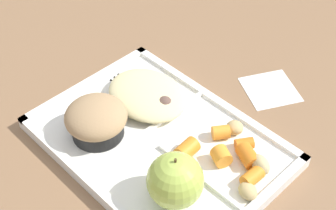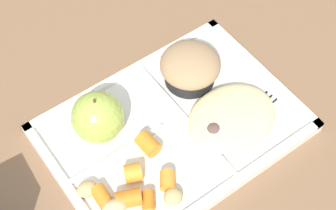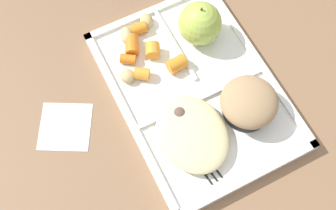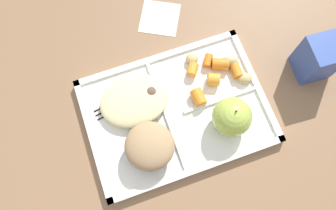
# 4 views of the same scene
# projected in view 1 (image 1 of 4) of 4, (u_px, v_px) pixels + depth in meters

# --- Properties ---
(ground) EXTENTS (6.00, 6.00, 0.00)m
(ground) POSITION_uv_depth(u_px,v_px,m) (159.00, 146.00, 0.79)
(ground) COLOR #846042
(lunch_tray) EXTENTS (0.39, 0.28, 0.02)m
(lunch_tray) POSITION_uv_depth(u_px,v_px,m) (159.00, 143.00, 0.78)
(lunch_tray) COLOR white
(lunch_tray) RESTS_ON ground
(green_apple) EXTENTS (0.08, 0.08, 0.09)m
(green_apple) POSITION_uv_depth(u_px,v_px,m) (175.00, 180.00, 0.67)
(green_apple) COLOR #A8C14C
(green_apple) RESTS_ON lunch_tray
(bran_muffin) EXTENTS (0.10, 0.10, 0.06)m
(bran_muffin) POSITION_uv_depth(u_px,v_px,m) (96.00, 120.00, 0.76)
(bran_muffin) COLOR black
(bran_muffin) RESTS_ON lunch_tray
(carrot_slice_edge) EXTENTS (0.03, 0.04, 0.03)m
(carrot_slice_edge) POSITION_uv_depth(u_px,v_px,m) (221.00, 156.00, 0.73)
(carrot_slice_edge) COLOR orange
(carrot_slice_edge) RESTS_ON lunch_tray
(carrot_slice_diagonal) EXTENTS (0.03, 0.04, 0.02)m
(carrot_slice_diagonal) POSITION_uv_depth(u_px,v_px,m) (221.00, 132.00, 0.77)
(carrot_slice_diagonal) COLOR orange
(carrot_slice_diagonal) RESTS_ON lunch_tray
(carrot_slice_large) EXTENTS (0.04, 0.04, 0.03)m
(carrot_slice_large) POSITION_uv_depth(u_px,v_px,m) (248.00, 156.00, 0.74)
(carrot_slice_large) COLOR orange
(carrot_slice_large) RESTS_ON lunch_tray
(carrot_slice_small) EXTENTS (0.03, 0.03, 0.02)m
(carrot_slice_small) POSITION_uv_depth(u_px,v_px,m) (244.00, 144.00, 0.76)
(carrot_slice_small) COLOR orange
(carrot_slice_small) RESTS_ON lunch_tray
(carrot_slice_near_corner) EXTENTS (0.02, 0.03, 0.02)m
(carrot_slice_near_corner) POSITION_uv_depth(u_px,v_px,m) (252.00, 177.00, 0.71)
(carrot_slice_near_corner) COLOR orange
(carrot_slice_near_corner) RESTS_ON lunch_tray
(carrot_slice_tilted) EXTENTS (0.03, 0.04, 0.03)m
(carrot_slice_tilted) POSITION_uv_depth(u_px,v_px,m) (187.00, 149.00, 0.74)
(carrot_slice_tilted) COLOR orange
(carrot_slice_tilted) RESTS_ON lunch_tray
(potato_chunk_large) EXTENTS (0.03, 0.03, 0.02)m
(potato_chunk_large) POSITION_uv_depth(u_px,v_px,m) (235.00, 127.00, 0.78)
(potato_chunk_large) COLOR tan
(potato_chunk_large) RESTS_ON lunch_tray
(potato_chunk_small) EXTENTS (0.04, 0.03, 0.03)m
(potato_chunk_small) POSITION_uv_depth(u_px,v_px,m) (260.00, 164.00, 0.72)
(potato_chunk_small) COLOR tan
(potato_chunk_small) RESTS_ON lunch_tray
(potato_chunk_wedge) EXTENTS (0.04, 0.03, 0.02)m
(potato_chunk_wedge) POSITION_uv_depth(u_px,v_px,m) (248.00, 191.00, 0.69)
(potato_chunk_wedge) COLOR tan
(potato_chunk_wedge) RESTS_ON lunch_tray
(egg_noodle_pile) EXTENTS (0.15, 0.12, 0.03)m
(egg_noodle_pile) POSITION_uv_depth(u_px,v_px,m) (147.00, 95.00, 0.83)
(egg_noodle_pile) COLOR beige
(egg_noodle_pile) RESTS_ON lunch_tray
(meatball_front) EXTENTS (0.03, 0.03, 0.03)m
(meatball_front) POSITION_uv_depth(u_px,v_px,m) (165.00, 105.00, 0.81)
(meatball_front) COLOR brown
(meatball_front) RESTS_ON lunch_tray
(meatball_center) EXTENTS (0.03, 0.03, 0.03)m
(meatball_center) POSITION_uv_depth(u_px,v_px,m) (155.00, 97.00, 0.83)
(meatball_center) COLOR brown
(meatball_center) RESTS_ON lunch_tray
(plastic_fork) EXTENTS (0.14, 0.04, 0.00)m
(plastic_fork) POSITION_uv_depth(u_px,v_px,m) (140.00, 91.00, 0.86)
(plastic_fork) COLOR black
(plastic_fork) RESTS_ON lunch_tray
(paper_napkin) EXTENTS (0.12, 0.12, 0.00)m
(paper_napkin) POSITION_uv_depth(u_px,v_px,m) (270.00, 89.00, 0.88)
(paper_napkin) COLOR white
(paper_napkin) RESTS_ON ground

